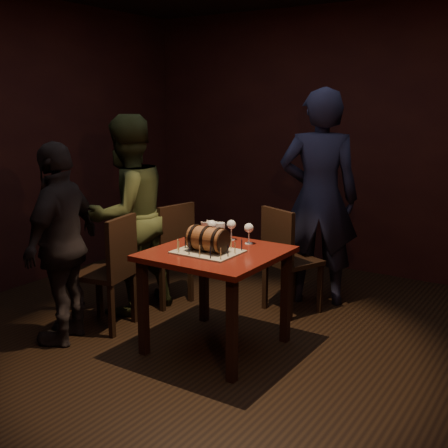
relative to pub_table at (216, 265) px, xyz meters
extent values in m
plane|color=black|center=(0.05, -0.02, -0.64)|extent=(5.00, 5.00, 0.00)
cube|color=black|center=(0.05, 2.48, 0.76)|extent=(5.00, 0.04, 2.80)
cube|color=#4A110C|center=(0.00, 0.00, 0.09)|extent=(0.90, 0.90, 0.04)
cube|color=black|center=(-0.38, -0.38, -0.29)|extent=(0.06, 0.06, 0.71)
cube|color=black|center=(0.38, -0.38, -0.29)|extent=(0.06, 0.06, 0.71)
cube|color=black|center=(-0.38, 0.38, -0.29)|extent=(0.06, 0.06, 0.71)
cube|color=black|center=(0.38, 0.38, -0.29)|extent=(0.06, 0.06, 0.71)
cube|color=gray|center=(-0.02, -0.07, 0.12)|extent=(0.45, 0.35, 0.01)
cylinder|color=brown|center=(-0.02, -0.07, 0.21)|extent=(0.26, 0.18, 0.18)
cylinder|color=black|center=(-0.12, -0.07, 0.21)|extent=(0.02, 0.19, 0.19)
cylinder|color=black|center=(-0.02, -0.07, 0.21)|extent=(0.02, 0.19, 0.19)
cylinder|color=black|center=(0.08, -0.07, 0.21)|extent=(0.02, 0.19, 0.19)
cylinder|color=black|center=(-0.16, -0.07, 0.21)|extent=(0.01, 0.17, 0.17)
cylinder|color=black|center=(0.11, -0.07, 0.21)|extent=(0.01, 0.17, 0.17)
cylinder|color=black|center=(-0.18, -0.07, 0.21)|extent=(0.04, 0.02, 0.02)
sphere|color=black|center=(-0.20, -0.07, 0.21)|extent=(0.03, 0.03, 0.03)
cylinder|color=#D9C582|center=(-0.17, -0.22, 0.16)|extent=(0.01, 0.01, 0.08)
cylinder|color=black|center=(-0.17, -0.22, 0.21)|extent=(0.00, 0.00, 0.01)
cylinder|color=black|center=(-0.08, -0.22, 0.16)|extent=(0.01, 0.01, 0.08)
cylinder|color=black|center=(-0.08, -0.22, 0.21)|extent=(0.00, 0.00, 0.01)
cylinder|color=#D9C582|center=(0.01, -0.22, 0.16)|extent=(0.01, 0.01, 0.08)
cylinder|color=black|center=(0.01, -0.22, 0.21)|extent=(0.00, 0.00, 0.01)
cylinder|color=black|center=(0.10, -0.22, 0.16)|extent=(0.01, 0.01, 0.08)
cylinder|color=black|center=(0.10, -0.22, 0.21)|extent=(0.00, 0.00, 0.01)
cylinder|color=#D9C582|center=(0.17, -0.20, 0.16)|extent=(0.01, 0.01, 0.08)
cylinder|color=black|center=(0.17, -0.20, 0.21)|extent=(0.00, 0.00, 0.01)
cylinder|color=black|center=(0.17, -0.11, 0.16)|extent=(0.01, 0.01, 0.08)
cylinder|color=black|center=(0.17, -0.11, 0.21)|extent=(0.00, 0.00, 0.01)
cylinder|color=#D9C582|center=(0.17, -0.02, 0.16)|extent=(0.01, 0.01, 0.08)
cylinder|color=black|center=(0.17, -0.02, 0.21)|extent=(0.00, 0.00, 0.01)
cylinder|color=black|center=(0.17, 0.07, 0.16)|extent=(0.01, 0.01, 0.08)
cylinder|color=black|center=(0.17, 0.07, 0.21)|extent=(0.00, 0.00, 0.01)
cylinder|color=#D9C582|center=(0.08, 0.07, 0.16)|extent=(0.01, 0.01, 0.08)
cylinder|color=black|center=(0.08, 0.07, 0.21)|extent=(0.00, 0.00, 0.01)
cylinder|color=black|center=(-0.01, 0.07, 0.16)|extent=(0.01, 0.01, 0.08)
cylinder|color=black|center=(-0.01, 0.07, 0.21)|extent=(0.00, 0.00, 0.01)
cylinder|color=#D9C582|center=(-0.10, 0.07, 0.16)|extent=(0.01, 0.01, 0.08)
cylinder|color=black|center=(-0.10, 0.07, 0.21)|extent=(0.00, 0.00, 0.01)
cylinder|color=black|center=(-0.19, 0.07, 0.16)|extent=(0.01, 0.01, 0.08)
cylinder|color=black|center=(-0.19, 0.07, 0.21)|extent=(0.00, 0.00, 0.01)
cylinder|color=#D9C582|center=(-0.22, 0.01, 0.16)|extent=(0.01, 0.01, 0.08)
cylinder|color=black|center=(-0.22, 0.01, 0.21)|extent=(0.00, 0.00, 0.01)
cylinder|color=black|center=(-0.22, -0.08, 0.16)|extent=(0.01, 0.01, 0.08)
cylinder|color=black|center=(-0.22, -0.08, 0.21)|extent=(0.00, 0.00, 0.01)
cylinder|color=#D9C582|center=(-0.22, -0.17, 0.16)|extent=(0.01, 0.01, 0.08)
cylinder|color=black|center=(-0.22, -0.17, 0.21)|extent=(0.00, 0.00, 0.01)
cylinder|color=silver|center=(-0.20, 0.24, 0.11)|extent=(0.06, 0.06, 0.01)
cylinder|color=silver|center=(-0.20, 0.24, 0.16)|extent=(0.01, 0.01, 0.09)
sphere|color=silver|center=(-0.20, 0.24, 0.23)|extent=(0.07, 0.07, 0.07)
sphere|color=#591114|center=(-0.20, 0.24, 0.23)|extent=(0.05, 0.05, 0.05)
cylinder|color=silver|center=(-0.08, 0.33, 0.11)|extent=(0.06, 0.06, 0.01)
cylinder|color=silver|center=(-0.08, 0.33, 0.16)|extent=(0.01, 0.01, 0.09)
sphere|color=silver|center=(-0.08, 0.33, 0.23)|extent=(0.07, 0.07, 0.07)
cylinder|color=silver|center=(0.09, 0.30, 0.11)|extent=(0.06, 0.06, 0.01)
cylinder|color=silver|center=(0.09, 0.30, 0.16)|extent=(0.01, 0.01, 0.09)
sphere|color=silver|center=(0.09, 0.30, 0.23)|extent=(0.07, 0.07, 0.07)
sphere|color=#BF594C|center=(0.09, 0.30, 0.23)|extent=(0.05, 0.05, 0.05)
cylinder|color=silver|center=(-0.12, 0.24, 0.18)|extent=(0.07, 0.07, 0.15)
cylinder|color=#9E5414|center=(-0.12, 0.24, 0.17)|extent=(0.06, 0.06, 0.11)
cylinder|color=white|center=(-0.12, 0.24, 0.23)|extent=(0.06, 0.06, 0.02)
cube|color=black|center=(0.13, 1.00, -0.19)|extent=(0.52, 0.52, 0.04)
cube|color=black|center=(0.36, 1.09, -0.43)|extent=(0.04, 0.04, 0.43)
cube|color=black|center=(0.04, 1.22, -0.43)|extent=(0.04, 0.04, 0.43)
cube|color=black|center=(0.22, 0.77, -0.43)|extent=(0.04, 0.04, 0.43)
cube|color=black|center=(-0.09, 0.91, -0.43)|extent=(0.04, 0.04, 0.43)
cube|color=black|center=(0.06, 0.83, 0.06)|extent=(0.38, 0.19, 0.46)
cube|color=black|center=(-0.95, 0.56, -0.19)|extent=(0.46, 0.46, 0.04)
cube|color=black|center=(-1.09, 0.75, -0.43)|extent=(0.04, 0.04, 0.43)
cube|color=black|center=(-1.15, 0.42, -0.43)|extent=(0.04, 0.04, 0.43)
cube|color=black|center=(-0.75, 0.69, -0.43)|extent=(0.04, 0.04, 0.43)
cube|color=black|center=(-0.81, 0.36, -0.43)|extent=(0.04, 0.04, 0.43)
cube|color=black|center=(-0.77, 0.53, 0.06)|extent=(0.11, 0.40, 0.46)
cube|color=black|center=(-0.98, -0.17, -0.19)|extent=(0.47, 0.47, 0.04)
cube|color=black|center=(-1.18, -0.04, -0.43)|extent=(0.04, 0.04, 0.43)
cube|color=black|center=(-1.11, -0.37, -0.43)|extent=(0.04, 0.04, 0.43)
cube|color=black|center=(-0.85, 0.03, -0.43)|extent=(0.04, 0.04, 0.43)
cube|color=black|center=(-0.78, -0.30, -0.43)|extent=(0.04, 0.04, 0.43)
cube|color=black|center=(-0.80, -0.13, 0.06)|extent=(0.12, 0.40, 0.46)
imported|color=#1A1C35|center=(0.20, 1.34, 0.32)|extent=(0.83, 0.70, 1.93)
imported|color=#30371B|center=(-1.08, 0.23, 0.21)|extent=(0.76, 0.92, 1.71)
imported|color=black|center=(-1.05, -0.51, 0.13)|extent=(0.63, 0.97, 1.53)
camera|label=1|loc=(2.20, -3.25, 1.17)|focal=45.00mm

